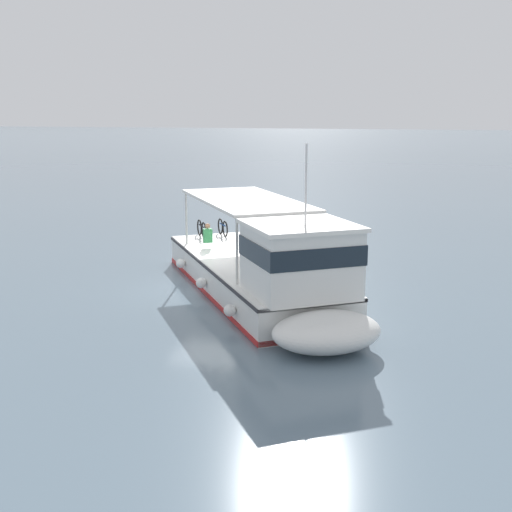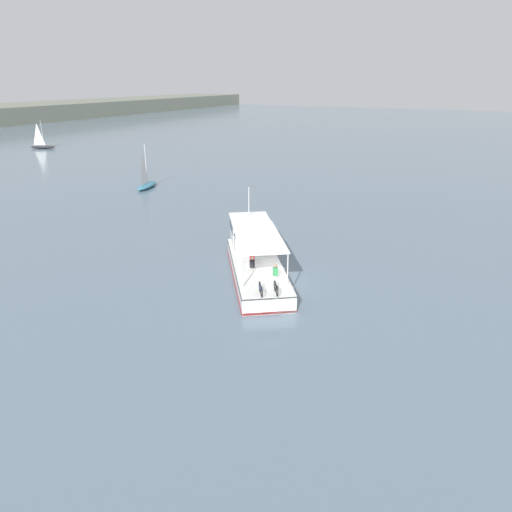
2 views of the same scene
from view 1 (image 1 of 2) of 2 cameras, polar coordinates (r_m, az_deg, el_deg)
ground_plane at (r=23.71m, az=-4.12°, el=-2.73°), size 400.00×400.00×0.00m
ferry_main at (r=21.39m, az=0.88°, el=-1.56°), size 12.23×9.74×5.32m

